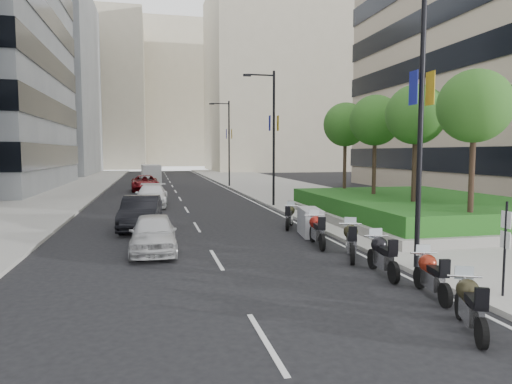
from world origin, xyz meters
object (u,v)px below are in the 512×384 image
object	(u,v)px
lamp_post_2	(228,139)
motorcycle_3	(351,241)
lamp_post_0	(417,106)
parking_sign	(505,244)
motorcycle_6	(290,216)
motorcycle_0	(470,305)
car_d	(145,183)
lamp_post_1	(271,131)
motorcycle_5	(310,222)
car_c	(152,196)
motorcycle_4	(317,230)
car_b	(141,213)
delivery_van	(151,175)
car_a	(153,233)
motorcycle_1	(431,275)
motorcycle_2	(382,255)

from	to	relation	value
lamp_post_2	motorcycle_3	bearing A→B (deg)	-91.85
lamp_post_0	parking_sign	size ratio (longest dim) A/B	3.60
lamp_post_0	motorcycle_6	world-z (taller)	lamp_post_0
parking_sign	motorcycle_0	distance (m)	2.72
lamp_post_0	parking_sign	bearing A→B (deg)	-77.67
lamp_post_2	car_d	distance (m)	9.92
lamp_post_1	motorcycle_5	world-z (taller)	lamp_post_1
lamp_post_0	motorcycle_3	distance (m)	5.03
lamp_post_1	motorcycle_5	bearing A→B (deg)	-95.41
motorcycle_5	car_c	world-z (taller)	car_c
parking_sign	motorcycle_4	distance (m)	7.70
lamp_post_0	lamp_post_1	distance (m)	17.00
car_d	lamp_post_1	bearing A→B (deg)	-63.31
motorcycle_3	car_b	world-z (taller)	car_b
lamp_post_2	delivery_van	size ratio (longest dim) A/B	1.66
lamp_post_2	delivery_van	xyz separation A→B (m)	(-7.89, 7.57, -4.03)
lamp_post_0	motorcycle_5	distance (m)	7.93
lamp_post_1	motorcycle_6	world-z (taller)	lamp_post_1
motorcycle_0	car_a	bearing A→B (deg)	57.74
motorcycle_0	motorcycle_6	xyz separation A→B (m)	(0.21, 13.27, -0.00)
motorcycle_1	delivery_van	distance (m)	45.39
lamp_post_1	parking_sign	bearing A→B (deg)	-88.12
motorcycle_4	car_a	bearing A→B (deg)	94.86
motorcycle_2	car_a	world-z (taller)	car_a
motorcycle_0	car_b	bearing A→B (deg)	48.62
motorcycle_2	car_c	world-z (taller)	car_c
parking_sign	motorcycle_2	bearing A→B (deg)	121.05
lamp_post_1	lamp_post_0	bearing A→B (deg)	-90.00
lamp_post_2	car_a	distance (m)	31.60
motorcycle_4	motorcycle_6	xyz separation A→B (m)	(0.23, 4.42, -0.06)
lamp_post_2	car_b	size ratio (longest dim) A/B	1.87
parking_sign	car_d	world-z (taller)	parking_sign
motorcycle_6	car_d	distance (m)	24.37
motorcycle_2	motorcycle_3	size ratio (longest dim) A/B	1.03
car_b	motorcycle_1	bearing A→B (deg)	-53.71
delivery_van	motorcycle_0	bearing A→B (deg)	-86.08
motorcycle_0	motorcycle_2	distance (m)	4.38
car_d	parking_sign	bearing A→B (deg)	-78.03
motorcycle_5	car_a	xyz separation A→B (m)	(-6.76, -1.80, 0.10)
parking_sign	lamp_post_1	bearing A→B (deg)	91.88
car_d	motorcycle_6	bearing A→B (deg)	-75.39
motorcycle_0	motorcycle_3	xyz separation A→B (m)	(0.38, 6.59, 0.06)
lamp_post_0	motorcycle_0	distance (m)	6.52
parking_sign	motorcycle_6	distance (m)	11.97
motorcycle_3	car_d	distance (m)	30.86
motorcycle_1	car_d	distance (m)	35.16
parking_sign	car_b	distance (m)	15.78
motorcycle_0	motorcycle_2	size ratio (longest dim) A/B	0.88
motorcycle_0	car_c	world-z (taller)	car_c
parking_sign	delivery_van	distance (m)	46.37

